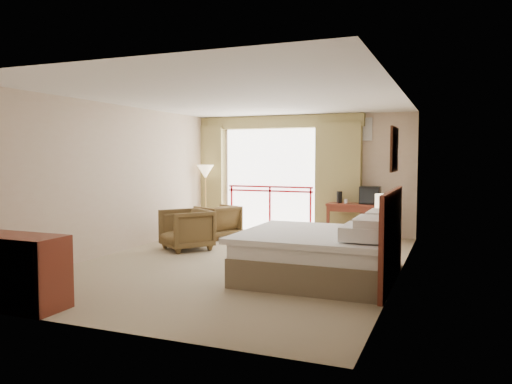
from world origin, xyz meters
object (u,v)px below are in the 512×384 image
at_px(table_lamp, 385,203).
at_px(dresser, 13,271).
at_px(bed, 322,253).
at_px(tv, 370,195).
at_px(floor_lamp, 205,174).
at_px(desk, 356,211).
at_px(armchair_far, 218,238).
at_px(wastebasket, 334,234).
at_px(nightstand, 384,249).
at_px(side_table, 198,224).
at_px(armchair_near, 186,250).

xyz_separation_m(table_lamp, dresser, (-3.71, -3.85, -0.59)).
xyz_separation_m(bed, table_lamp, (0.72, 1.19, 0.64)).
distance_m(tv, floor_lamp, 3.85).
relative_size(desk, dresser, 0.92).
xyz_separation_m(table_lamp, tv, (-0.62, 2.44, -0.07)).
height_order(armchair_far, dresser, dresser).
distance_m(bed, wastebasket, 3.26).
bearing_deg(wastebasket, armchair_far, -168.82).
height_order(nightstand, table_lamp, table_lamp).
distance_m(armchair_far, floor_lamp, 1.74).
height_order(table_lamp, side_table, table_lamp).
xyz_separation_m(armchair_far, side_table, (-0.19, -0.55, 0.36)).
xyz_separation_m(tv, armchair_far, (-3.10, -0.91, -0.95)).
xyz_separation_m(tv, floor_lamp, (-3.83, -0.08, 0.40)).
xyz_separation_m(side_table, floor_lamp, (-0.54, 1.38, 0.99)).
bearing_deg(floor_lamp, bed, -43.59).
xyz_separation_m(bed, armchair_near, (-2.95, 1.26, -0.38)).
xyz_separation_m(floor_lamp, dresser, (0.74, -6.22, -0.92)).
bearing_deg(table_lamp, floor_lamp, 152.05).
height_order(armchair_near, dresser, dresser).
distance_m(wastebasket, floor_lamp, 3.41).
xyz_separation_m(desk, tv, (0.30, -0.06, 0.35)).
height_order(bed, table_lamp, table_lamp).
xyz_separation_m(nightstand, side_table, (-3.91, 1.03, 0.07)).
height_order(tv, side_table, tv).
distance_m(desk, wastebasket, 0.74).
distance_m(bed, armchair_far, 4.07).
xyz_separation_m(armchair_far, armchair_near, (0.06, -1.46, 0.00)).
relative_size(nightstand, wastebasket, 1.79).
bearing_deg(armchair_far, dresser, 26.95).
distance_m(desk, side_table, 3.37).
bearing_deg(side_table, armchair_near, -74.79).
bearing_deg(dresser, side_table, 94.52).
distance_m(table_lamp, desk, 2.69).
relative_size(armchair_near, floor_lamp, 0.54).
height_order(desk, armchair_near, desk).
relative_size(bed, side_table, 4.10).
xyz_separation_m(bed, side_table, (-3.19, 2.17, -0.02)).
bearing_deg(nightstand, bed, -121.52).
relative_size(table_lamp, armchair_far, 0.72).
xyz_separation_m(nightstand, armchair_far, (-3.72, 1.58, -0.29)).
bearing_deg(floor_lamp, table_lamp, -27.95).
distance_m(side_table, floor_lamp, 1.78).
xyz_separation_m(bed, floor_lamp, (-3.73, 3.55, 0.97)).
bearing_deg(side_table, nightstand, -14.72).
xyz_separation_m(desk, dresser, (-2.79, -6.35, -0.17)).
height_order(table_lamp, desk, table_lamp).
bearing_deg(floor_lamp, tv, 1.19).
relative_size(bed, dresser, 1.67).
bearing_deg(bed, desk, 93.11).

